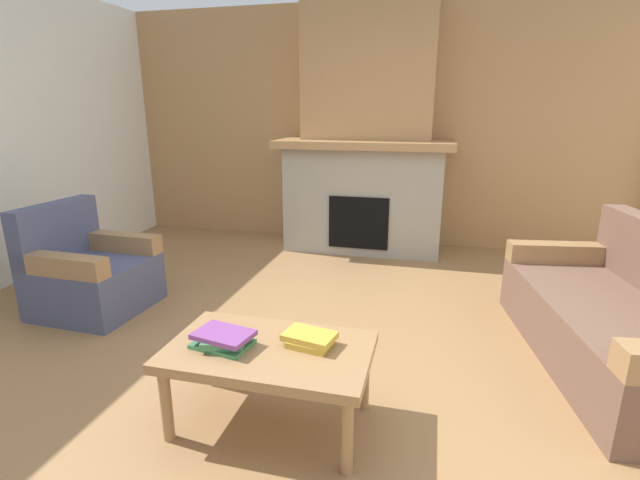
{
  "coord_description": "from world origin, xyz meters",
  "views": [
    {
      "loc": [
        0.77,
        -2.49,
        1.55
      ],
      "look_at": [
        -0.04,
        0.73,
        0.6
      ],
      "focal_mm": 25.81,
      "sensor_mm": 36.0,
      "label": 1
    }
  ],
  "objects_px": {
    "fireplace": "(366,146)",
    "couch": "(625,322)",
    "coffee_table": "(269,357)",
    "armchair": "(89,274)"
  },
  "relations": [
    {
      "from": "fireplace",
      "to": "coffee_table",
      "type": "xyz_separation_m",
      "value": [
        0.03,
        -3.22,
        -0.79
      ]
    },
    {
      "from": "couch",
      "to": "coffee_table",
      "type": "bearing_deg",
      "value": -150.93
    },
    {
      "from": "coffee_table",
      "to": "fireplace",
      "type": "bearing_deg",
      "value": 90.59
    },
    {
      "from": "fireplace",
      "to": "armchair",
      "type": "relative_size",
      "value": 3.18
    },
    {
      "from": "fireplace",
      "to": "couch",
      "type": "height_order",
      "value": "fireplace"
    },
    {
      "from": "fireplace",
      "to": "couch",
      "type": "relative_size",
      "value": 1.42
    },
    {
      "from": "couch",
      "to": "armchair",
      "type": "xyz_separation_m",
      "value": [
        -3.81,
        -0.09,
        0.01
      ]
    },
    {
      "from": "fireplace",
      "to": "coffee_table",
      "type": "height_order",
      "value": "fireplace"
    },
    {
      "from": "fireplace",
      "to": "armchair",
      "type": "height_order",
      "value": "fireplace"
    },
    {
      "from": "fireplace",
      "to": "couch",
      "type": "distance_m",
      "value": 3.04
    }
  ]
}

